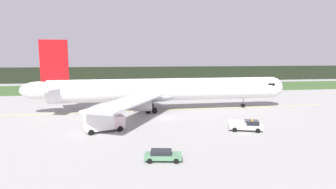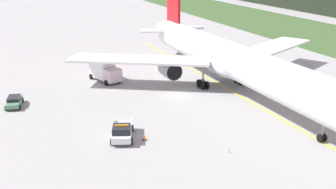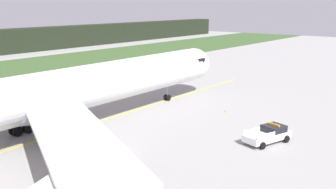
{
  "view_description": "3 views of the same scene",
  "coord_description": "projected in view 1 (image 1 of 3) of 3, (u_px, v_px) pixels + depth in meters",
  "views": [
    {
      "loc": [
        -7.78,
        -52.99,
        12.29
      ],
      "look_at": [
        1.78,
        6.8,
        3.79
      ],
      "focal_mm": 29.27,
      "sensor_mm": 36.0,
      "label": 1
    },
    {
      "loc": [
        54.6,
        -22.0,
        19.16
      ],
      "look_at": [
        5.07,
        -3.42,
        2.1
      ],
      "focal_mm": 45.78,
      "sensor_mm": 36.0,
      "label": 2
    },
    {
      "loc": [
        -26.16,
        -27.78,
        14.27
      ],
      "look_at": [
        7.36,
        -1.74,
        4.69
      ],
      "focal_mm": 43.01,
      "sensor_mm": 36.0,
      "label": 3
    }
  ],
  "objects": [
    {
      "name": "ground",
      "position": [
        165.0,
        118.0,
        54.74
      ],
      "size": [
        320.0,
        320.0,
        0.0
      ],
      "primitive_type": "plane",
      "color": "gray"
    },
    {
      "name": "grass_verge",
      "position": [
        145.0,
        88.0,
        106.85
      ],
      "size": [
        320.0,
        30.71,
        0.04
      ],
      "primitive_type": "cube",
      "color": "#385429",
      "rests_on": "ground"
    },
    {
      "name": "distant_tree_line",
      "position": [
        140.0,
        74.0,
        134.77
      ],
      "size": [
        288.0,
        6.61,
        7.06
      ],
      "primitive_type": "cube",
      "color": "black",
      "rests_on": "ground"
    },
    {
      "name": "taxiway_centerline_main",
      "position": [
        165.0,
        110.0,
        63.08
      ],
      "size": [
        80.93,
        1.55,
        0.01
      ],
      "primitive_type": "cube",
      "rotation": [
        0.0,
        0.0,
        0.02
      ],
      "color": "yellow",
      "rests_on": "ground"
    },
    {
      "name": "airliner",
      "position": [
        161.0,
        90.0,
        62.3
      ],
      "size": [
        59.96,
        45.33,
        15.7
      ],
      "color": "white",
      "rests_on": "ground"
    },
    {
      "name": "ops_pickup_truck",
      "position": [
        247.0,
        125.0,
        45.32
      ],
      "size": [
        5.74,
        3.62,
        1.94
      ],
      "color": "silver",
      "rests_on": "ground"
    },
    {
      "name": "catering_truck",
      "position": [
        103.0,
        120.0,
        44.68
      ],
      "size": [
        6.77,
        4.37,
        3.82
      ],
      "color": "beige",
      "rests_on": "ground"
    },
    {
      "name": "staff_car",
      "position": [
        163.0,
        155.0,
        32.33
      ],
      "size": [
        4.6,
        2.57,
        1.3
      ],
      "color": "#51835E",
      "rests_on": "ground"
    },
    {
      "name": "apron_cone",
      "position": [
        248.0,
        125.0,
        47.73
      ],
      "size": [
        0.5,
        0.5,
        0.64
      ],
      "color": "black",
      "rests_on": "ground"
    },
    {
      "name": "taxiway_edge_light_east",
      "position": [
        260.0,
        116.0,
        55.73
      ],
      "size": [
        0.12,
        0.12,
        0.38
      ],
      "color": "yellow",
      "rests_on": "ground"
    },
    {
      "name": "taxiway_edge_light_west",
      "position": [
        40.0,
        124.0,
        49.11
      ],
      "size": [
        0.12,
        0.12,
        0.39
      ],
      "color": "yellow",
      "rests_on": "ground"
    }
  ]
}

